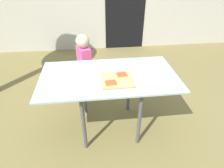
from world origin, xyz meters
TOP-DOWN VIEW (x-y plane):
  - ground_plane at (0.00, 0.00)m, footprint 16.00×16.00m
  - house_door at (0.64, 2.63)m, footprint 0.90×0.02m
  - dining_table at (0.00, 0.00)m, footprint 1.51×0.82m
  - cutting_board at (0.07, -0.12)m, footprint 0.33×0.33m
  - pizza_slice_near_left at (0.00, -0.20)m, footprint 0.13×0.12m
  - pizza_slice_far_right at (0.14, -0.05)m, footprint 0.13×0.12m
  - plate_white_left at (-0.39, 0.09)m, footprint 0.23×0.23m
  - plate_white_right at (0.37, 0.13)m, footprint 0.23×0.23m
  - child_left at (-0.28, 0.70)m, footprint 0.22×0.28m

SIDE VIEW (x-z plane):
  - ground_plane at x=0.00m, z-range 0.00..0.00m
  - child_left at x=-0.28m, z-range 0.09..1.11m
  - dining_table at x=0.00m, z-range 0.31..1.08m
  - plate_white_left at x=-0.39m, z-range 0.78..0.79m
  - plate_white_right at x=0.37m, z-range 0.78..0.79m
  - cutting_board at x=0.07m, z-range 0.78..0.79m
  - pizza_slice_near_left at x=0.00m, z-range 0.79..0.81m
  - pizza_slice_far_right at x=0.14m, z-range 0.79..0.81m
  - house_door at x=0.64m, z-range 0.00..2.00m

